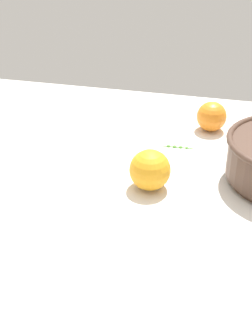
{
  "coord_description": "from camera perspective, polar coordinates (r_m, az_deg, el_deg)",
  "views": [
    {
      "loc": [
        18.68,
        -75.57,
        51.33
      ],
      "look_at": [
        1.15,
        -2.64,
        6.49
      ],
      "focal_mm": 52.68,
      "sensor_mm": 36.0,
      "label": 1
    }
  ],
  "objects": [
    {
      "name": "loose_orange_0",
      "position": [
        0.92,
        2.79,
        -0.23
      ],
      "size": [
        7.8,
        7.8,
        7.8
      ],
      "primitive_type": "sphere",
      "color": "orange",
      "rests_on": "ground_plane"
    },
    {
      "name": "loose_orange_1",
      "position": [
        1.15,
        9.88,
        5.89
      ],
      "size": [
        6.88,
        6.88,
        6.88
      ],
      "primitive_type": "sphere",
      "color": "orange",
      "rests_on": "ground_plane"
    },
    {
      "name": "ground_plane",
      "position": [
        0.94,
        -0.3,
        -3.29
      ],
      "size": [
        141.89,
        97.13,
        3.0
      ],
      "primitive_type": "cube",
      "color": "silver"
    },
    {
      "name": "herb_sprig_0",
      "position": [
        1.08,
        5.87,
        2.51
      ],
      "size": [
        6.65,
        1.02,
        0.94
      ],
      "color": "#4D9035",
      "rests_on": "ground_plane"
    }
  ]
}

